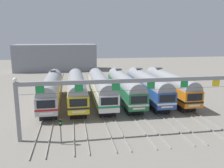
# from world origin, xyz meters

# --- Properties ---
(ground_plane) EXTENTS (160.00, 160.00, 0.00)m
(ground_plane) POSITION_xyz_m (0.00, 0.00, 0.00)
(ground_plane) COLOR gray
(track_bed) EXTENTS (21.81, 70.00, 0.15)m
(track_bed) POSITION_xyz_m (0.00, 17.00, 0.07)
(track_bed) COLOR gray
(track_bed) RESTS_ON ground
(commuter_train_stainless) EXTENTS (2.88, 18.06, 5.05)m
(commuter_train_stainless) POSITION_xyz_m (-10.15, -0.00, 2.69)
(commuter_train_stainless) COLOR #B2B5BA
(commuter_train_stainless) RESTS_ON ground
(commuter_train_yellow) EXTENTS (2.88, 18.06, 4.77)m
(commuter_train_yellow) POSITION_xyz_m (-6.09, -0.01, 2.69)
(commuter_train_yellow) COLOR gold
(commuter_train_yellow) RESTS_ON ground
(commuter_train_white) EXTENTS (2.88, 18.06, 4.77)m
(commuter_train_white) POSITION_xyz_m (-2.03, -0.01, 2.69)
(commuter_train_white) COLOR white
(commuter_train_white) RESTS_ON ground
(commuter_train_green) EXTENTS (2.88, 18.06, 5.05)m
(commuter_train_green) POSITION_xyz_m (2.03, -0.00, 2.69)
(commuter_train_green) COLOR #236B42
(commuter_train_green) RESTS_ON ground
(commuter_train_blue) EXTENTS (2.88, 18.06, 5.05)m
(commuter_train_blue) POSITION_xyz_m (6.09, -0.00, 2.69)
(commuter_train_blue) COLOR #284C9E
(commuter_train_blue) RESTS_ON ground
(commuter_train_orange) EXTENTS (2.88, 18.06, 5.05)m
(commuter_train_orange) POSITION_xyz_m (10.15, -0.00, 2.69)
(commuter_train_orange) COLOR orange
(commuter_train_orange) RESTS_ON ground
(catenary_gantry) EXTENTS (25.54, 0.44, 6.97)m
(catenary_gantry) POSITION_xyz_m (0.00, -13.50, 5.35)
(catenary_gantry) COLOR gray
(catenary_gantry) RESTS_ON ground
(yard_signal_mast) EXTENTS (0.28, 0.35, 2.74)m
(yard_signal_mast) POSITION_xyz_m (-8.12, -15.02, 1.92)
(yard_signal_mast) COLOR #59595E
(yard_signal_mast) RESTS_ON ground
(maintenance_building) EXTENTS (25.77, 10.00, 8.49)m
(maintenance_building) POSITION_xyz_m (-11.77, 40.64, 4.25)
(maintenance_building) COLOR gray
(maintenance_building) RESTS_ON ground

